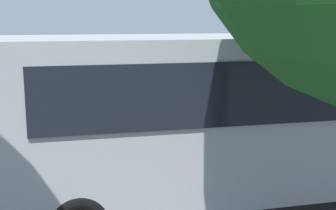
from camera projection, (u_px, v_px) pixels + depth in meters
ground_plane at (195, 142)px, 13.03m from camera, size 80.00×80.00×0.00m
tour_bus at (254, 121)px, 8.42m from camera, size 9.62×2.76×3.25m
spectator_far_left at (249, 119)px, 11.21m from camera, size 0.58×0.35×1.78m
spectator_left at (218, 123)px, 11.11m from camera, size 0.57×0.39×1.66m
spectator_centre at (179, 121)px, 10.87m from camera, size 0.58×0.36×1.80m
parked_motorcycle_silver at (153, 156)px, 10.09m from camera, size 2.05×0.58×0.99m
stunt_motorcycle at (100, 96)px, 14.98m from camera, size 2.05×0.65×1.61m
traffic_cone at (187, 120)px, 14.45m from camera, size 0.34×0.34×0.63m
bay_line_a at (300, 132)px, 14.16m from camera, size 0.14×4.46×0.01m
bay_line_b at (215, 137)px, 13.58m from camera, size 0.14×4.63×0.01m
bay_line_c at (123, 142)px, 12.99m from camera, size 0.14×4.31×0.01m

